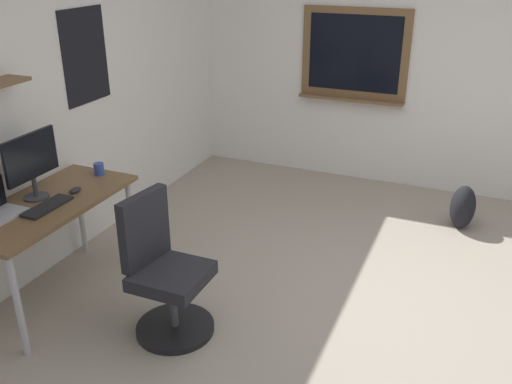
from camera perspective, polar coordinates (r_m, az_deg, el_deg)
ground_plane at (r=4.12m, az=10.48°, el=-11.55°), size 5.20×5.20×0.00m
wall_back at (r=4.64m, az=-19.43°, el=9.33°), size 5.00×0.30×2.60m
wall_right at (r=5.90m, az=16.83°, el=12.53°), size 0.22×5.00×2.60m
desk at (r=4.11m, az=-20.45°, el=-2.02°), size 1.31×0.61×0.75m
office_chair at (r=3.70m, az=-9.32°, el=-8.38°), size 0.52×0.52×0.95m
monitor_primary at (r=4.07m, az=-21.87°, el=2.90°), size 0.46×0.17×0.46m
keyboard at (r=3.98m, az=-20.45°, el=-1.39°), size 0.37×0.13×0.02m
computer_mouse at (r=4.17m, az=-17.92°, el=0.20°), size 0.10×0.06×0.03m
coffee_mug at (r=4.42m, az=-15.69°, el=2.27°), size 0.08×0.08×0.09m
backpack at (r=5.38m, az=20.29°, el=-1.42°), size 0.32×0.22×0.39m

